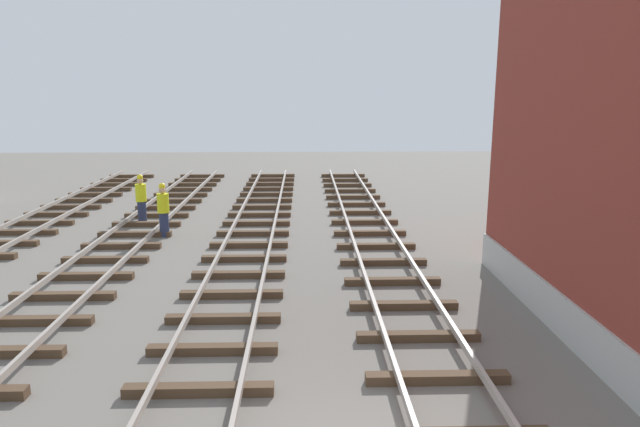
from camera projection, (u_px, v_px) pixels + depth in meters
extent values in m
cube|color=#4C3826|center=(437.00, 378.00, 9.87)|extent=(2.50, 0.24, 0.18)
cube|color=#4C3826|center=(418.00, 337.00, 11.53)|extent=(2.50, 0.24, 0.18)
cube|color=#4C3826|center=(404.00, 305.00, 13.19)|extent=(2.50, 0.24, 0.18)
cube|color=#4C3826|center=(392.00, 281.00, 14.85)|extent=(2.50, 0.24, 0.18)
cube|color=#4C3826|center=(383.00, 262.00, 16.50)|extent=(2.50, 0.24, 0.18)
cube|color=#4C3826|center=(376.00, 246.00, 18.16)|extent=(2.50, 0.24, 0.18)
cube|color=#4C3826|center=(370.00, 233.00, 19.82)|extent=(2.50, 0.24, 0.18)
cube|color=#4C3826|center=(365.00, 222.00, 21.48)|extent=(2.50, 0.24, 0.18)
cube|color=#4C3826|center=(360.00, 213.00, 23.13)|extent=(2.50, 0.24, 0.18)
cube|color=#4C3826|center=(356.00, 204.00, 24.79)|extent=(2.50, 0.24, 0.18)
cube|color=#4C3826|center=(353.00, 197.00, 26.45)|extent=(2.50, 0.24, 0.18)
cube|color=#4C3826|center=(350.00, 191.00, 28.11)|extent=(2.50, 0.24, 0.18)
cube|color=#4C3826|center=(347.00, 185.00, 29.76)|extent=(2.50, 0.24, 0.18)
cube|color=#4C3826|center=(345.00, 180.00, 31.42)|extent=(2.50, 0.24, 0.18)
cube|color=#4C3826|center=(343.00, 176.00, 33.08)|extent=(2.50, 0.24, 0.18)
cube|color=#4C3826|center=(199.00, 390.00, 9.48)|extent=(2.50, 0.24, 0.18)
cube|color=#4C3826|center=(213.00, 350.00, 10.95)|extent=(2.50, 0.24, 0.18)
cube|color=#4C3826|center=(223.00, 319.00, 12.43)|extent=(2.50, 0.24, 0.18)
cube|color=#4C3826|center=(232.00, 294.00, 13.90)|extent=(2.50, 0.24, 0.18)
cube|color=#4C3826|center=(239.00, 275.00, 15.37)|extent=(2.50, 0.24, 0.18)
cube|color=#4C3826|center=(244.00, 259.00, 16.85)|extent=(2.50, 0.24, 0.18)
cube|color=#4C3826|center=(249.00, 245.00, 18.32)|extent=(2.50, 0.24, 0.18)
cube|color=#4C3826|center=(253.00, 233.00, 19.79)|extent=(2.50, 0.24, 0.18)
cube|color=#4C3826|center=(256.00, 223.00, 21.27)|extent=(2.50, 0.24, 0.18)
cube|color=#4C3826|center=(259.00, 215.00, 22.74)|extent=(2.50, 0.24, 0.18)
cube|color=#4C3826|center=(262.00, 207.00, 24.21)|extent=(2.50, 0.24, 0.18)
cube|color=#4C3826|center=(264.00, 200.00, 25.69)|extent=(2.50, 0.24, 0.18)
cube|color=#4C3826|center=(267.00, 194.00, 27.16)|extent=(2.50, 0.24, 0.18)
cube|color=#4C3826|center=(268.00, 189.00, 28.63)|extent=(2.50, 0.24, 0.18)
cube|color=#4C3826|center=(270.00, 184.00, 30.11)|extent=(2.50, 0.24, 0.18)
cube|color=#4C3826|center=(272.00, 180.00, 31.58)|extent=(2.50, 0.24, 0.18)
cube|color=#4C3826|center=(273.00, 176.00, 33.05)|extent=(2.50, 0.24, 0.18)
cube|color=#4C3826|center=(35.00, 321.00, 12.31)|extent=(2.50, 0.24, 0.18)
cube|color=#4C3826|center=(63.00, 296.00, 13.78)|extent=(2.50, 0.24, 0.18)
cube|color=#4C3826|center=(86.00, 276.00, 15.26)|extent=(2.50, 0.24, 0.18)
cube|color=#4C3826|center=(105.00, 260.00, 16.73)|extent=(2.50, 0.24, 0.18)
cube|color=#4C3826|center=(121.00, 246.00, 18.20)|extent=(2.50, 0.24, 0.18)
cube|color=#4C3826|center=(135.00, 234.00, 19.68)|extent=(2.50, 0.24, 0.18)
cube|color=#4C3826|center=(147.00, 224.00, 21.15)|extent=(2.50, 0.24, 0.18)
cube|color=#4C3826|center=(157.00, 215.00, 22.62)|extent=(2.50, 0.24, 0.18)
cube|color=#4C3826|center=(166.00, 208.00, 24.10)|extent=(2.50, 0.24, 0.18)
cube|color=#4C3826|center=(174.00, 201.00, 25.57)|extent=(2.50, 0.24, 0.18)
cube|color=#4C3826|center=(181.00, 195.00, 27.04)|extent=(2.50, 0.24, 0.18)
cube|color=#4C3826|center=(187.00, 189.00, 28.52)|extent=(2.50, 0.24, 0.18)
cube|color=#4C3826|center=(193.00, 184.00, 29.99)|extent=(2.50, 0.24, 0.18)
cube|color=#4C3826|center=(198.00, 180.00, 31.46)|extent=(2.50, 0.24, 0.18)
cube|color=#4C3826|center=(203.00, 176.00, 32.94)|extent=(2.50, 0.24, 0.18)
cube|color=#4C3826|center=(21.00, 232.00, 19.94)|extent=(2.50, 0.24, 0.18)
cube|color=#4C3826|center=(40.00, 223.00, 21.37)|extent=(2.50, 0.24, 0.18)
cube|color=#4C3826|center=(56.00, 214.00, 22.81)|extent=(2.50, 0.24, 0.18)
cube|color=#4C3826|center=(71.00, 207.00, 24.24)|extent=(2.50, 0.24, 0.18)
cube|color=#4C3826|center=(84.00, 200.00, 25.67)|extent=(2.50, 0.24, 0.18)
cube|color=#4C3826|center=(96.00, 194.00, 27.11)|extent=(2.50, 0.24, 0.18)
cube|color=#4C3826|center=(106.00, 189.00, 28.54)|extent=(2.50, 0.24, 0.18)
cube|color=#4C3826|center=(115.00, 184.00, 29.97)|extent=(2.50, 0.24, 0.18)
cube|color=#4C3826|center=(124.00, 180.00, 31.41)|extent=(2.50, 0.24, 0.18)
cube|color=#4C3826|center=(132.00, 176.00, 32.84)|extent=(2.50, 0.24, 0.18)
cube|color=#B2B2AD|center=(611.00, 360.00, 9.77)|extent=(0.08, 14.01, 0.90)
cylinder|color=#262D4C|center=(164.00, 224.00, 19.65)|extent=(0.32, 0.32, 0.85)
cylinder|color=yellow|center=(163.00, 203.00, 19.49)|extent=(0.40, 0.40, 0.65)
sphere|color=tan|center=(162.00, 190.00, 19.40)|extent=(0.24, 0.24, 0.24)
sphere|color=yellow|center=(162.00, 186.00, 19.37)|extent=(0.22, 0.22, 0.22)
cylinder|color=#262D4C|center=(142.00, 212.00, 21.61)|extent=(0.32, 0.32, 0.85)
cylinder|color=yellow|center=(141.00, 193.00, 21.45)|extent=(0.40, 0.40, 0.65)
sphere|color=tan|center=(140.00, 181.00, 21.36)|extent=(0.24, 0.24, 0.24)
sphere|color=yellow|center=(140.00, 177.00, 21.33)|extent=(0.22, 0.22, 0.22)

